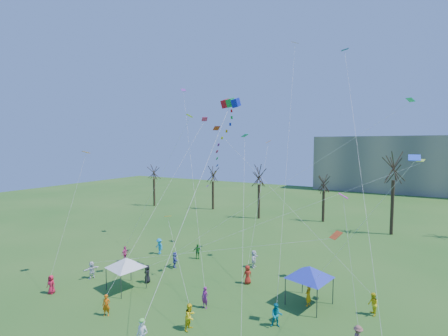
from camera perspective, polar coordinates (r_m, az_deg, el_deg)
The scene contains 8 objects.
distant_building at distance 97.74m, azimuth 34.40°, elevation 0.46°, with size 60.00×14.00×15.00m, color gray.
bare_tree_row at distance 51.20m, azimuth 20.86°, elevation -2.26°, with size 70.42×9.00×12.12m.
hero_kite_flyer at distance 22.20m, azimuth -14.73°, elevation -27.61°, with size 0.76×0.50×2.09m, color white.
big_box_kite at distance 28.59m, azimuth -0.24°, elevation 3.27°, with size 2.01×7.22×18.81m.
canopy_tent_white at distance 29.86m, azimuth -17.50°, elevation -16.16°, with size 3.68×3.68×2.83m.
canopy_tent_blue at distance 26.89m, azimuth 15.37°, elevation -17.87°, with size 4.04×4.04×3.13m.
festival_crowd at distance 28.74m, azimuth -3.26°, elevation -20.14°, with size 26.55×15.16×1.83m.
small_kites_aloft at distance 28.50m, azimuth 5.79°, elevation 4.19°, with size 27.57×19.16×34.10m.
Camera 1 is at (12.58, -15.15, 12.72)m, focal length 25.00 mm.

